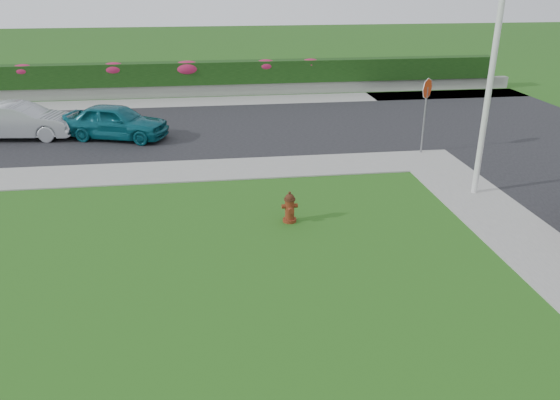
{
  "coord_description": "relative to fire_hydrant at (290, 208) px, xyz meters",
  "views": [
    {
      "loc": [
        -0.26,
        -7.52,
        5.82
      ],
      "look_at": [
        1.33,
        4.15,
        0.9
      ],
      "focal_mm": 35.0,
      "sensor_mm": 36.0,
      "label": 1
    }
  ],
  "objects": [
    {
      "name": "ground",
      "position": [
        -1.67,
        -4.85,
        -0.38
      ],
      "size": [
        120.0,
        120.0,
        0.0
      ],
      "primitive_type": "plane",
      "color": "black",
      "rests_on": "ground"
    },
    {
      "name": "street_far",
      "position": [
        -6.67,
        9.15,
        -0.36
      ],
      "size": [
        26.0,
        8.0,
        0.04
      ],
      "primitive_type": "cube",
      "color": "black",
      "rests_on": "ground"
    },
    {
      "name": "sidewalk_far",
      "position": [
        -7.67,
        4.15,
        -0.36
      ],
      "size": [
        24.0,
        2.0,
        0.04
      ],
      "primitive_type": "cube",
      "color": "gray",
      "rests_on": "ground"
    },
    {
      "name": "curb_corner",
      "position": [
        5.33,
        4.15,
        -0.36
      ],
      "size": [
        2.0,
        2.0,
        0.04
      ],
      "primitive_type": "cube",
      "color": "gray",
      "rests_on": "ground"
    },
    {
      "name": "sidewalk_beyond",
      "position": [
        -2.67,
        14.15,
        -0.36
      ],
      "size": [
        34.0,
        2.0,
        0.04
      ],
      "primitive_type": "cube",
      "color": "gray",
      "rests_on": "ground"
    },
    {
      "name": "retaining_wall",
      "position": [
        -2.67,
        15.65,
        -0.08
      ],
      "size": [
        34.0,
        0.4,
        0.6
      ],
      "primitive_type": "cube",
      "color": "gray",
      "rests_on": "ground"
    },
    {
      "name": "hedge",
      "position": [
        -2.67,
        15.75,
        0.77
      ],
      "size": [
        32.0,
        0.9,
        1.1
      ],
      "primitive_type": "cube",
      "color": "black",
      "rests_on": "retaining_wall"
    },
    {
      "name": "fire_hydrant",
      "position": [
        0.0,
        0.0,
        0.0
      ],
      "size": [
        0.41,
        0.39,
        0.8
      ],
      "rotation": [
        0.0,
        0.0,
        0.05
      ],
      "color": "#530E0D",
      "rests_on": "ground"
    },
    {
      "name": "sedan_teal",
      "position": [
        -5.31,
        8.13,
        0.31
      ],
      "size": [
        4.12,
        2.68,
        1.31
      ],
      "primitive_type": "imported",
      "rotation": [
        0.0,
        0.0,
        1.25
      ],
      "color": "#0D5764",
      "rests_on": "street_far"
    },
    {
      "name": "sedan_silver",
      "position": [
        -8.88,
        8.69,
        0.32
      ],
      "size": [
        4.13,
        1.83,
        1.32
      ],
      "primitive_type": "imported",
      "rotation": [
        0.0,
        0.0,
        1.46
      ],
      "color": "#A6A9AD",
      "rests_on": "street_far"
    },
    {
      "name": "utility_pole",
      "position": [
        5.49,
        1.17,
        2.38
      ],
      "size": [
        0.16,
        0.16,
        5.51
      ],
      "primitive_type": "cylinder",
      "color": "silver",
      "rests_on": "ground"
    },
    {
      "name": "stop_sign",
      "position": [
        5.39,
        4.98,
        1.56
      ],
      "size": [
        0.52,
        0.5,
        2.6
      ],
      "rotation": [
        0.0,
        0.0,
        0.37
      ],
      "color": "slate",
      "rests_on": "ground"
    },
    {
      "name": "flower_clump_b",
      "position": [
        -10.6,
        15.65,
        1.08
      ],
      "size": [
        1.19,
        0.76,
        0.59
      ],
      "primitive_type": "ellipsoid",
      "color": "#BE2042",
      "rests_on": "hedge"
    },
    {
      "name": "flower_clump_c",
      "position": [
        -6.36,
        15.65,
        1.07
      ],
      "size": [
        1.28,
        0.82,
        0.64
      ],
      "primitive_type": "ellipsoid",
      "color": "#BE2042",
      "rests_on": "hedge"
    },
    {
      "name": "flower_clump_d",
      "position": [
        -2.8,
        15.65,
        1.03
      ],
      "size": [
        1.47,
        0.94,
        0.73
      ],
      "primitive_type": "ellipsoid",
      "color": "#BE2042",
      "rests_on": "hedge"
    },
    {
      "name": "flower_clump_e",
      "position": [
        1.15,
        15.65,
        1.08
      ],
      "size": [
        1.22,
        0.78,
        0.61
      ],
      "primitive_type": "ellipsoid",
      "color": "#BE2042",
      "rests_on": "hedge"
    },
    {
      "name": "flower_clump_f",
      "position": [
        3.45,
        15.65,
        1.1
      ],
      "size": [
        1.1,
        0.71,
        0.55
      ],
      "primitive_type": "ellipsoid",
      "color": "#BE2042",
      "rests_on": "hedge"
    }
  ]
}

